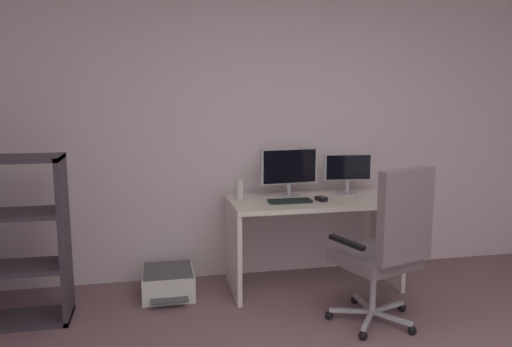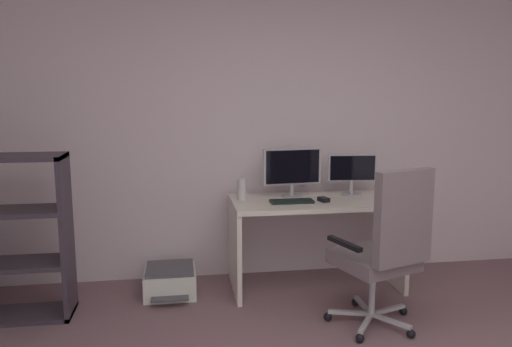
{
  "view_description": "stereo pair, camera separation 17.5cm",
  "coord_description": "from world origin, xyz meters",
  "views": [
    {
      "loc": [
        -1.01,
        -1.49,
        1.6
      ],
      "look_at": [
        -0.29,
        2.02,
        1.01
      ],
      "focal_mm": 35.1,
      "sensor_mm": 36.0,
      "label": 1
    },
    {
      "loc": [
        -0.84,
        -1.52,
        1.6
      ],
      "look_at": [
        -0.29,
        2.02,
        1.01
      ],
      "focal_mm": 35.1,
      "sensor_mm": 36.0,
      "label": 2
    }
  ],
  "objects": [
    {
      "name": "wall_back",
      "position": [
        0.0,
        2.76,
        1.34
      ],
      "size": [
        5.53,
        0.1,
        2.69
      ],
      "primitive_type": "cube",
      "color": "silver",
      "rests_on": "ground"
    },
    {
      "name": "keyboard",
      "position": [
        0.03,
        2.24,
        0.75
      ],
      "size": [
        0.34,
        0.13,
        0.02
      ],
      "primitive_type": "cube",
      "rotation": [
        0.0,
        0.0,
        -0.01
      ],
      "color": "black",
      "rests_on": "desk"
    },
    {
      "name": "printer",
      "position": [
        -0.94,
        2.34,
        0.11
      ],
      "size": [
        0.4,
        0.49,
        0.22
      ],
      "color": "silver",
      "rests_on": "ground"
    },
    {
      "name": "desk",
      "position": [
        0.25,
        2.32,
        0.54
      ],
      "size": [
        1.37,
        0.66,
        0.74
      ],
      "color": "silver",
      "rests_on": "ground"
    },
    {
      "name": "monitor_secondary",
      "position": [
        0.6,
        2.46,
        0.95
      ],
      "size": [
        0.41,
        0.18,
        0.34
      ],
      "color": "#B2B5B7",
      "rests_on": "desk"
    },
    {
      "name": "desktop_speaker",
      "position": [
        -0.35,
        2.41,
        0.82
      ],
      "size": [
        0.07,
        0.07,
        0.17
      ],
      "primitive_type": "cylinder",
      "color": "silver",
      "rests_on": "desk"
    },
    {
      "name": "monitor_main",
      "position": [
        0.08,
        2.46,
        0.98
      ],
      "size": [
        0.49,
        0.18,
        0.4
      ],
      "color": "#B2B5B7",
      "rests_on": "desk"
    },
    {
      "name": "computer_mouse",
      "position": [
        0.29,
        2.24,
        0.75
      ],
      "size": [
        0.09,
        0.11,
        0.03
      ],
      "primitive_type": "cube",
      "rotation": [
        0.0,
        0.0,
        0.3
      ],
      "color": "black",
      "rests_on": "desk"
    },
    {
      "name": "office_chair",
      "position": [
        0.49,
        1.49,
        0.59
      ],
      "size": [
        0.63,
        0.68,
        1.12
      ],
      "color": "#B7BABC",
      "rests_on": "ground"
    }
  ]
}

